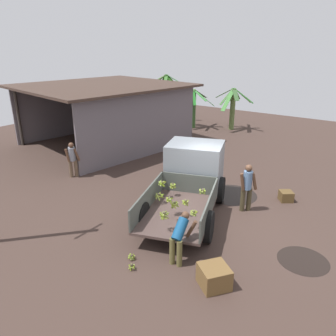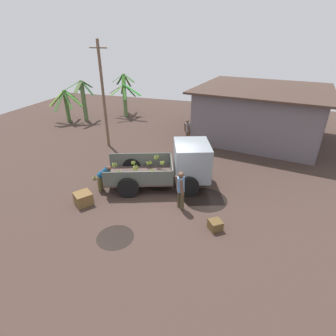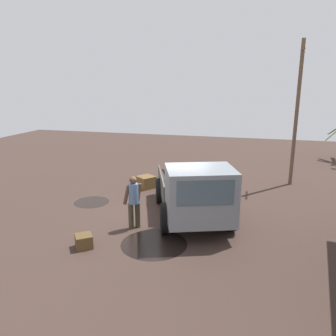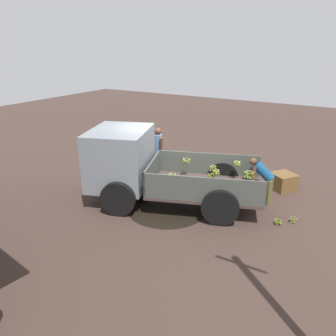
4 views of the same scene
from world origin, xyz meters
TOP-DOWN VIEW (x-y plane):
  - ground at (0.00, 0.00)m, footprint 36.00×36.00m
  - mud_patch_0 at (-0.77, -3.25)m, footprint 1.32×1.32m
  - mud_patch_1 at (-0.59, 1.15)m, footprint 2.15×2.15m
  - mud_patch_2 at (1.84, 0.07)m, footprint 1.88×1.88m
  - cargo_truck at (0.48, 1.03)m, footprint 5.09×3.44m
  - warehouse_shed at (4.31, 8.88)m, footprint 9.22×8.71m
  - utility_pole at (-5.21, 4.29)m, footprint 1.07×0.16m
  - banana_palm_0 at (-9.68, 8.62)m, footprint 1.96×2.38m
  - banana_palm_1 at (-7.06, 10.66)m, footprint 2.93×2.31m
  - banana_palm_2 at (-10.86, 7.92)m, footprint 2.69×2.68m
  - banana_palm_6 at (-7.66, 11.92)m, footprint 2.15×1.96m
  - person_foreground_visitor at (0.95, -0.86)m, footprint 0.51×0.54m
  - person_worker_loading at (-2.68, -0.60)m, footprint 0.72×0.61m
  - person_bystander_near_shed at (-0.53, 6.34)m, footprint 0.52×0.54m
  - banana_bunch_on_ground_0 at (-3.40, 0.44)m, footprint 0.20×0.20m
  - banana_bunch_on_ground_1 at (-3.71, 0.16)m, footprint 0.21×0.19m
  - wooden_crate_0 at (-3.00, -1.80)m, footprint 0.92×0.92m
  - wooden_crate_1 at (2.52, -1.74)m, footprint 0.62×0.62m

SIDE VIEW (x-z plane):
  - ground at x=0.00m, z-range 0.00..0.00m
  - mud_patch_0 at x=-0.77m, z-range 0.00..0.01m
  - mud_patch_1 at x=-0.59m, z-range 0.00..0.01m
  - mud_patch_2 at x=1.84m, z-range 0.00..0.01m
  - banana_bunch_on_ground_0 at x=-3.40m, z-range 0.01..0.17m
  - banana_bunch_on_ground_1 at x=-3.71m, z-range 0.01..0.18m
  - wooden_crate_1 at x=2.52m, z-range 0.00..0.37m
  - wooden_crate_0 at x=-3.00m, z-range 0.00..0.52m
  - person_worker_loading at x=-2.68m, z-range 0.11..1.40m
  - person_bystander_near_shed at x=-0.53m, z-range 0.09..1.64m
  - person_foreground_visitor at x=0.95m, z-range 0.09..1.76m
  - cargo_truck at x=0.48m, z-range 0.07..2.12m
  - banana_palm_2 at x=-10.86m, z-range 0.14..2.66m
  - banana_palm_1 at x=-7.06m, z-range 0.10..2.81m
  - banana_palm_0 at x=-9.68m, z-range 0.07..3.26m
  - banana_palm_6 at x=-7.66m, z-range 0.12..3.47m
  - warehouse_shed at x=4.31m, z-range 0.79..4.13m
  - utility_pole at x=-5.21m, z-range 0.09..6.27m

